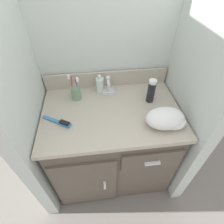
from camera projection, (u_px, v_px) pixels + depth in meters
name	position (u px, v px, depth m)	size (l,w,h in m)	color
ground_plane	(112.00, 167.00, 1.68)	(6.00, 6.00, 0.00)	slate
wall_back	(105.00, 37.00, 1.15)	(1.09, 0.08, 2.20)	silver
wall_left	(10.00, 70.00, 0.86)	(0.08, 0.67, 2.20)	silver
wall_right	(203.00, 58.00, 0.95)	(0.08, 0.67, 2.20)	silver
vanity	(111.00, 143.00, 1.40)	(0.91, 0.61, 0.76)	brown
backsplash	(107.00, 79.00, 1.31)	(0.91, 0.02, 0.12)	#B2A899
sink_faucet	(108.00, 88.00, 1.25)	(0.09, 0.09, 0.14)	silver
toothbrush_cup	(76.00, 92.00, 1.20)	(0.07, 0.07, 0.20)	gray
soap_dispenser	(100.00, 85.00, 1.26)	(0.06, 0.06, 0.14)	silver
shaving_cream_can	(151.00, 91.00, 1.16)	(0.05, 0.05, 0.17)	black
hairbrush	(60.00, 122.00, 1.06)	(0.19, 0.13, 0.03)	teal
hand_towel	(167.00, 119.00, 1.02)	(0.24, 0.16, 0.11)	white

